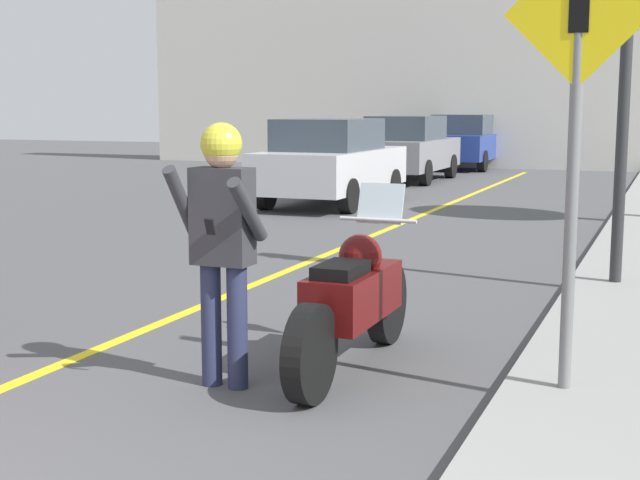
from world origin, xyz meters
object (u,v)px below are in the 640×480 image
object	(u,v)px
traffic_light	(628,14)
parked_car_blue	(465,141)
parked_car_silver	(331,161)
parked_car_grey	(407,148)
motorcycle	(354,300)
person_biker	(222,226)
crossing_sign	(575,123)

from	to	relation	value
traffic_light	parked_car_blue	xyz separation A→B (m)	(-5.69, 18.07, -1.95)
parked_car_silver	parked_car_grey	distance (m)	6.11
parked_car_silver	parked_car_grey	world-z (taller)	same
motorcycle	parked_car_blue	size ratio (longest dim) A/B	0.54
traffic_light	parked_car_silver	bearing A→B (deg)	130.60
parked_car_silver	traffic_light	bearing A→B (deg)	-49.40
person_biker	crossing_sign	size ratio (longest dim) A/B	0.64
motorcycle	parked_car_grey	bearing A→B (deg)	105.09
person_biker	traffic_light	size ratio (longest dim) A/B	0.46
crossing_sign	traffic_light	xyz separation A→B (m)	(0.06, 3.81, 1.01)
traffic_light	parked_car_silver	size ratio (longest dim) A/B	0.93
person_biker	motorcycle	bearing A→B (deg)	46.90
motorcycle	parked_car_grey	distance (m)	17.01
person_biker	traffic_light	distance (m)	5.15
crossing_sign	parked_car_blue	xyz separation A→B (m)	(-5.63, 21.88, -0.94)
motorcycle	crossing_sign	xyz separation A→B (m)	(1.53, -0.24, 1.29)
motorcycle	person_biker	xyz separation A→B (m)	(-0.68, -0.72, 0.60)
motorcycle	parked_car_blue	world-z (taller)	parked_car_blue
motorcycle	traffic_light	xyz separation A→B (m)	(1.59, 3.57, 2.30)
crossing_sign	parked_car_grey	distance (m)	17.72
parked_car_grey	parked_car_blue	world-z (taller)	same
crossing_sign	parked_car_blue	distance (m)	22.61
motorcycle	traffic_light	distance (m)	4.54
crossing_sign	parked_car_silver	world-z (taller)	crossing_sign
person_biker	parked_car_silver	distance (m)	11.58
crossing_sign	parked_car_grey	xyz separation A→B (m)	(-5.96, 16.66, -0.94)
traffic_light	parked_car_grey	xyz separation A→B (m)	(-6.02, 12.85, -1.95)
person_biker	crossing_sign	bearing A→B (deg)	12.42
person_biker	traffic_light	world-z (taller)	traffic_light
motorcycle	traffic_light	world-z (taller)	traffic_light
person_biker	parked_car_silver	world-z (taller)	person_biker
motorcycle	parked_car_blue	distance (m)	22.03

